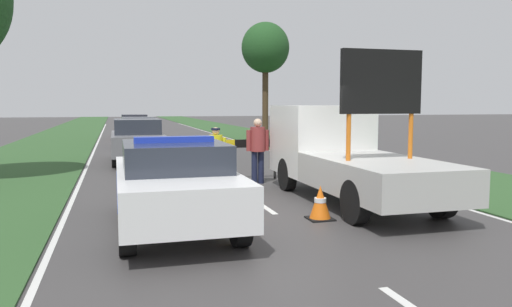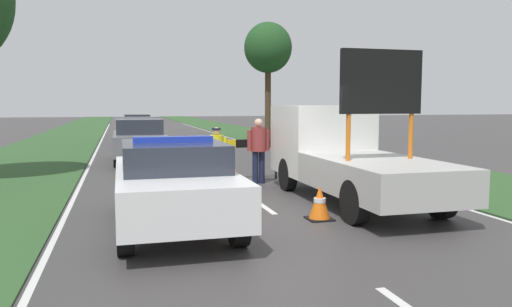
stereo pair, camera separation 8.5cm
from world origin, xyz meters
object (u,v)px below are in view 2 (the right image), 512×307
(traffic_cone_near_truck, at_px, (250,204))
(road_barrier, at_px, (235,147))
(police_car, at_px, (173,182))
(police_officer, at_px, (217,151))
(traffic_cone_centre_front, at_px, (320,203))
(queued_car_suv_grey, at_px, (139,140))
(pedestrian_civilian, at_px, (259,146))
(queued_car_wagon_maroon, at_px, (137,126))
(roadside_tree_near_right, at_px, (268,49))
(traffic_cone_near_police, at_px, (240,192))
(work_truck, at_px, (342,152))
(traffic_cone_behind_barrier, at_px, (234,180))
(queued_car_hatch_blue, at_px, (141,131))

(traffic_cone_near_truck, bearing_deg, road_barrier, 80.20)
(police_car, distance_m, police_officer, 4.44)
(police_car, xyz_separation_m, traffic_cone_centre_front, (2.70, -0.09, -0.48))
(road_barrier, relative_size, queued_car_suv_grey, 0.64)
(pedestrian_civilian, xyz_separation_m, traffic_cone_centre_front, (-0.06, -4.44, -0.72))
(queued_car_wagon_maroon, distance_m, roadside_tree_near_right, 9.56)
(roadside_tree_near_right, bearing_deg, traffic_cone_centre_front, -104.10)
(police_officer, relative_size, queued_car_suv_grey, 0.33)
(police_car, xyz_separation_m, traffic_cone_near_truck, (1.47, 0.40, -0.54))
(traffic_cone_near_police, height_order, queued_car_suv_grey, queued_car_suv_grey)
(road_barrier, xyz_separation_m, traffic_cone_centre_front, (0.41, -5.18, -0.64))
(work_truck, distance_m, traffic_cone_near_police, 2.60)
(traffic_cone_near_police, xyz_separation_m, queued_car_suv_grey, (-1.76, 8.74, 0.56))
(traffic_cone_centre_front, bearing_deg, traffic_cone_near_truck, 158.60)
(work_truck, xyz_separation_m, traffic_cone_near_truck, (-2.58, -1.47, -0.79))
(police_officer, relative_size, traffic_cone_centre_front, 2.42)
(queued_car_wagon_maroon, bearing_deg, traffic_cone_behind_barrier, 94.13)
(queued_car_wagon_maroon, bearing_deg, pedestrian_civilian, 97.44)
(traffic_cone_behind_barrier, xyz_separation_m, queued_car_hatch_blue, (-1.54, 14.69, 0.42))
(work_truck, bearing_deg, queued_car_suv_grey, -62.48)
(work_truck, relative_size, queued_car_suv_grey, 1.26)
(traffic_cone_near_truck, xyz_separation_m, roadside_tree_near_right, (6.44, 20.29, 5.23))
(traffic_cone_behind_barrier, bearing_deg, work_truck, -22.44)
(traffic_cone_near_police, bearing_deg, road_barrier, 78.51)
(roadside_tree_near_right, bearing_deg, road_barrier, -109.86)
(police_car, xyz_separation_m, traffic_cone_near_police, (1.58, 1.66, -0.53))
(traffic_cone_near_police, distance_m, queued_car_suv_grey, 8.93)
(work_truck, relative_size, queued_car_wagon_maroon, 1.36)
(queued_car_suv_grey, relative_size, queued_car_wagon_maroon, 1.08)
(police_car, bearing_deg, queued_car_suv_grey, 91.98)
(work_truck, bearing_deg, traffic_cone_centre_front, 56.34)
(road_barrier, distance_m, queued_car_hatch_blue, 12.59)
(work_truck, relative_size, pedestrian_civilian, 3.33)
(work_truck, relative_size, police_officer, 3.79)
(traffic_cone_centre_front, height_order, queued_car_suv_grey, queued_car_suv_grey)
(police_officer, height_order, traffic_cone_centre_front, police_officer)
(police_car, relative_size, police_officer, 2.97)
(work_truck, xyz_separation_m, queued_car_hatch_blue, (-3.87, 15.65, -0.28))
(traffic_cone_centre_front, height_order, roadside_tree_near_right, roadside_tree_near_right)
(pedestrian_civilian, bearing_deg, queued_car_suv_grey, 86.56)
(work_truck, relative_size, road_barrier, 1.96)
(police_officer, xyz_separation_m, queued_car_hatch_blue, (-1.37, 13.35, -0.15))
(police_car, bearing_deg, road_barrier, 66.88)
(queued_car_hatch_blue, bearing_deg, road_barrier, 99.60)
(road_barrier, distance_m, queued_car_suv_grey, 5.84)
(work_truck, relative_size, queued_car_hatch_blue, 1.35)
(police_officer, relative_size, queued_car_hatch_blue, 0.36)
(road_barrier, xyz_separation_m, traffic_cone_near_police, (-0.70, -3.44, -0.68))
(road_barrier, bearing_deg, police_car, -120.88)
(road_barrier, height_order, queued_car_hatch_blue, queued_car_hatch_blue)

